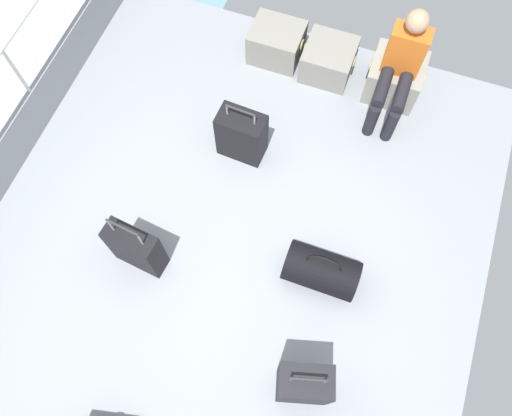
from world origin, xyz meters
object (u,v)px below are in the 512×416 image
Objects in this scene: suitcase_1 at (136,248)px; duffel_bag at (321,270)px; passenger_seated at (401,66)px; suitcase_0 at (242,135)px; cargo_crate_2 at (395,77)px; cargo_crate_1 at (329,60)px; cargo_crate_0 at (277,43)px; suitcase_2 at (303,384)px.

duffel_bag is at bearing 13.91° from suitcase_1.
duffel_bag is at bearing -93.23° from passenger_seated.
cargo_crate_2 is at bearing 44.89° from suitcase_0.
suitcase_1 is at bearing -110.49° from cargo_crate_1.
suitcase_1 is (-1.61, -2.29, -0.30)m from passenger_seated.
cargo_crate_1 is (0.56, -0.02, -0.01)m from cargo_crate_0.
passenger_seated is 1.55m from suitcase_0.
suitcase_1 reaches higher than suitcase_0.
duffel_bag is (0.57, -2.12, 0.00)m from cargo_crate_1.
duffel_bag reaches higher than cargo_crate_1.
suitcase_0 reaches higher than cargo_crate_2.
cargo_crate_0 is 1.32m from passenger_seated.
cargo_crate_2 is at bearing 57.07° from suitcase_1.
cargo_crate_1 is at bearing 163.74° from passenger_seated.
cargo_crate_2 is 0.79× the size of suitcase_0.
suitcase_1 is 1.00× the size of suitcase_2.
cargo_crate_2 is 0.42m from passenger_seated.
passenger_seated is at bearing -90.00° from cargo_crate_2.
suitcase_0 is 0.87× the size of suitcase_2.
cargo_crate_2 is 0.69× the size of suitcase_1.
passenger_seated is 2.82m from suitcase_1.
duffel_bag is at bearing -92.95° from cargo_crate_2.
cargo_crate_1 is 0.77× the size of suitcase_0.
suitcase_0 is at bearing -140.06° from passenger_seated.
cargo_crate_1 is 3.12m from suitcase_2.
duffel_bag is at bearing -41.84° from suitcase_0.
suitcase_1 reaches higher than cargo_crate_1.
cargo_crate_2 reaches higher than cargo_crate_1.
cargo_crate_0 is 1.02× the size of cargo_crate_2.
cargo_crate_2 is 1.65m from suitcase_0.
cargo_crate_0 is at bearing 178.12° from cargo_crate_1.
suitcase_0 is (-0.49, -1.17, 0.10)m from cargo_crate_1.
cargo_crate_2 is at bearing 90.30° from suitcase_2.
suitcase_2 reaches higher than cargo_crate_1.
duffel_bag reaches higher than cargo_crate_0.
passenger_seated reaches higher than duffel_bag.
passenger_seated is at bearing 39.94° from suitcase_0.
suitcase_1 and suitcase_2 have the same top height.
suitcase_2 is at bearing -57.70° from suitcase_0.
cargo_crate_1 is 0.81m from passenger_seated.
suitcase_2 is at bearing -77.21° from cargo_crate_1.
cargo_crate_0 is 1.23m from cargo_crate_2.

